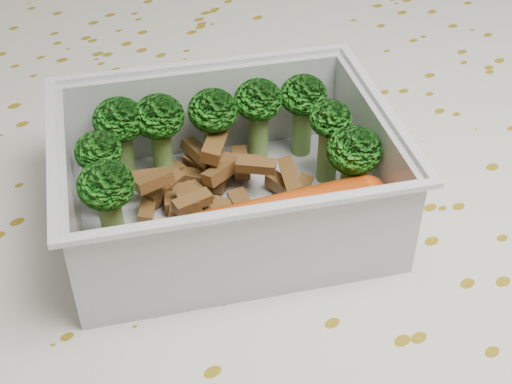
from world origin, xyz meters
TOP-DOWN VIEW (x-y plane):
  - dining_table at (0.00, 0.00)m, footprint 1.40×0.90m
  - tablecloth at (0.00, 0.00)m, footprint 1.46×0.96m
  - lunch_container at (-0.00, 0.01)m, footprint 0.23×0.21m
  - broccoli_florets at (0.01, 0.03)m, footprint 0.17×0.14m
  - meat_pile at (-0.00, 0.02)m, footprint 0.11×0.09m
  - sausage at (-0.02, -0.03)m, footprint 0.16×0.07m

SIDE VIEW (x-z plane):
  - dining_table at x=0.00m, z-range 0.29..1.04m
  - tablecloth at x=0.00m, z-range 0.62..0.81m
  - meat_pile at x=0.00m, z-range 0.76..0.79m
  - lunch_container at x=0.00m, z-range 0.75..0.81m
  - sausage at x=-0.02m, z-range 0.77..0.80m
  - broccoli_florets at x=0.01m, z-range 0.77..0.83m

